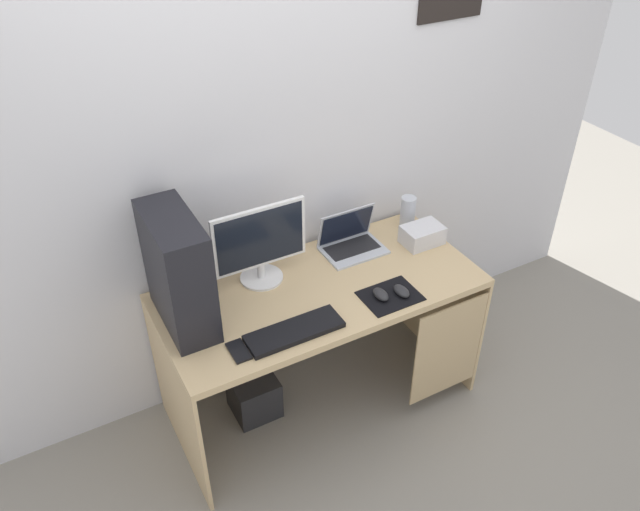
{
  "coord_description": "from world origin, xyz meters",
  "views": [
    {
      "loc": [
        -1.1,
        -2.0,
        2.57
      ],
      "look_at": [
        0.0,
        0.0,
        0.93
      ],
      "focal_mm": 35.58,
      "sensor_mm": 36.0,
      "label": 1
    }
  ],
  "objects_px": {
    "keyboard": "(294,331)",
    "subwoofer": "(254,395)",
    "monitor": "(260,245)",
    "cell_phone": "(239,351)",
    "mouse_left": "(381,294)",
    "mouse_right": "(401,291)",
    "pc_tower": "(178,272)",
    "speaker": "(408,212)",
    "laptop": "(351,241)",
    "projector": "(422,235)"
  },
  "relations": [
    {
      "from": "monitor",
      "to": "cell_phone",
      "type": "relative_size",
      "value": 3.44
    },
    {
      "from": "speaker",
      "to": "cell_phone",
      "type": "relative_size",
      "value": 1.34
    },
    {
      "from": "mouse_left",
      "to": "keyboard",
      "type": "bearing_deg",
      "value": -177.43
    },
    {
      "from": "speaker",
      "to": "keyboard",
      "type": "relative_size",
      "value": 0.42
    },
    {
      "from": "mouse_left",
      "to": "cell_phone",
      "type": "xyz_separation_m",
      "value": [
        -0.69,
        -0.01,
        -0.02
      ]
    },
    {
      "from": "pc_tower",
      "to": "subwoofer",
      "type": "bearing_deg",
      "value": 0.47
    },
    {
      "from": "keyboard",
      "to": "subwoofer",
      "type": "relative_size",
      "value": 1.88
    },
    {
      "from": "keyboard",
      "to": "subwoofer",
      "type": "height_order",
      "value": "keyboard"
    },
    {
      "from": "laptop",
      "to": "subwoofer",
      "type": "height_order",
      "value": "laptop"
    },
    {
      "from": "mouse_left",
      "to": "pc_tower",
      "type": "bearing_deg",
      "value": 160.64
    },
    {
      "from": "monitor",
      "to": "keyboard",
      "type": "relative_size",
      "value": 1.07
    },
    {
      "from": "speaker",
      "to": "cell_phone",
      "type": "distance_m",
      "value": 1.22
    },
    {
      "from": "mouse_right",
      "to": "cell_phone",
      "type": "height_order",
      "value": "mouse_right"
    },
    {
      "from": "pc_tower",
      "to": "mouse_right",
      "type": "xyz_separation_m",
      "value": [
        0.91,
        -0.31,
        -0.23
      ]
    },
    {
      "from": "monitor",
      "to": "laptop",
      "type": "xyz_separation_m",
      "value": [
        0.49,
        0.02,
        -0.16
      ]
    },
    {
      "from": "mouse_left",
      "to": "subwoofer",
      "type": "xyz_separation_m",
      "value": [
        -0.54,
        0.29,
        -0.66
      ]
    },
    {
      "from": "cell_phone",
      "to": "subwoofer",
      "type": "bearing_deg",
      "value": 62.14
    },
    {
      "from": "speaker",
      "to": "keyboard",
      "type": "xyz_separation_m",
      "value": [
        -0.89,
        -0.45,
        -0.08
      ]
    },
    {
      "from": "monitor",
      "to": "laptop",
      "type": "bearing_deg",
      "value": 2.01
    },
    {
      "from": "laptop",
      "to": "monitor",
      "type": "bearing_deg",
      "value": -177.99
    },
    {
      "from": "pc_tower",
      "to": "mouse_right",
      "type": "relative_size",
      "value": 5.35
    },
    {
      "from": "subwoofer",
      "to": "pc_tower",
      "type": "bearing_deg",
      "value": -179.53
    },
    {
      "from": "projector",
      "to": "subwoofer",
      "type": "height_order",
      "value": "projector"
    },
    {
      "from": "pc_tower",
      "to": "speaker",
      "type": "distance_m",
      "value": 1.28
    },
    {
      "from": "speaker",
      "to": "projector",
      "type": "relative_size",
      "value": 0.87
    },
    {
      "from": "projector",
      "to": "keyboard",
      "type": "relative_size",
      "value": 0.48
    },
    {
      "from": "mouse_left",
      "to": "mouse_right",
      "type": "relative_size",
      "value": 1.0
    },
    {
      "from": "keyboard",
      "to": "mouse_right",
      "type": "distance_m",
      "value": 0.54
    },
    {
      "from": "mouse_right",
      "to": "subwoofer",
      "type": "xyz_separation_m",
      "value": [
        -0.63,
        0.31,
        -0.66
      ]
    },
    {
      "from": "mouse_left",
      "to": "subwoofer",
      "type": "height_order",
      "value": "mouse_left"
    },
    {
      "from": "mouse_left",
      "to": "monitor",
      "type": "bearing_deg",
      "value": 137.0
    },
    {
      "from": "speaker",
      "to": "monitor",
      "type": "bearing_deg",
      "value": -176.78
    },
    {
      "from": "speaker",
      "to": "keyboard",
      "type": "height_order",
      "value": "speaker"
    },
    {
      "from": "monitor",
      "to": "cell_phone",
      "type": "bearing_deg",
      "value": -125.94
    },
    {
      "from": "pc_tower",
      "to": "keyboard",
      "type": "bearing_deg",
      "value": -39.57
    },
    {
      "from": "mouse_right",
      "to": "monitor",
      "type": "bearing_deg",
      "value": 141.11
    },
    {
      "from": "pc_tower",
      "to": "mouse_right",
      "type": "height_order",
      "value": "pc_tower"
    },
    {
      "from": "projector",
      "to": "mouse_right",
      "type": "height_order",
      "value": "projector"
    },
    {
      "from": "pc_tower",
      "to": "monitor",
      "type": "height_order",
      "value": "pc_tower"
    },
    {
      "from": "mouse_left",
      "to": "laptop",
      "type": "bearing_deg",
      "value": 78.36
    },
    {
      "from": "mouse_left",
      "to": "mouse_right",
      "type": "xyz_separation_m",
      "value": [
        0.1,
        -0.03,
        0.0
      ]
    },
    {
      "from": "monitor",
      "to": "speaker",
      "type": "xyz_separation_m",
      "value": [
        0.85,
        0.05,
        -0.11
      ]
    },
    {
      "from": "monitor",
      "to": "keyboard",
      "type": "height_order",
      "value": "monitor"
    },
    {
      "from": "laptop",
      "to": "keyboard",
      "type": "bearing_deg",
      "value": -141.5
    },
    {
      "from": "monitor",
      "to": "projector",
      "type": "relative_size",
      "value": 2.24
    },
    {
      "from": "keyboard",
      "to": "projector",
      "type": "bearing_deg",
      "value": 18.47
    },
    {
      "from": "projector",
      "to": "cell_phone",
      "type": "bearing_deg",
      "value": -165.91
    },
    {
      "from": "subwoofer",
      "to": "mouse_left",
      "type": "bearing_deg",
      "value": -28.35
    },
    {
      "from": "laptop",
      "to": "speaker",
      "type": "xyz_separation_m",
      "value": [
        0.36,
        0.03,
        0.05
      ]
    },
    {
      "from": "monitor",
      "to": "cell_phone",
      "type": "distance_m",
      "value": 0.52
    }
  ]
}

